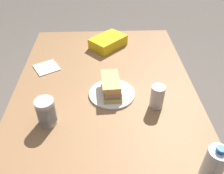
{
  "coord_description": "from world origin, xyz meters",
  "views": [
    {
      "loc": [
        -0.87,
        0.0,
        1.57
      ],
      "look_at": [
        0.06,
        -0.04,
        0.81
      ],
      "focal_mm": 38.12,
      "sensor_mm": 36.0,
      "label": 1
    }
  ],
  "objects": [
    {
      "name": "dining_table",
      "position": [
        0.0,
        0.0,
        0.67
      ],
      "size": [
        1.6,
        0.96,
        0.76
      ],
      "color": "#9E7047",
      "rests_on": "ground_plane"
    },
    {
      "name": "soda_can_silver",
      "position": [
        -0.03,
        -0.25,
        0.82
      ],
      "size": [
        0.07,
        0.07,
        0.12
      ],
      "primitive_type": "cylinder",
      "color": "silver",
      "rests_on": "dining_table"
    },
    {
      "name": "water_bottle_tall",
      "position": [
        -0.44,
        -0.35,
        0.86
      ],
      "size": [
        0.07,
        0.07,
        0.21
      ],
      "color": "silver",
      "rests_on": "dining_table"
    },
    {
      "name": "plastic_cup_stack",
      "position": [
        -0.12,
        0.26,
        0.83
      ],
      "size": [
        0.08,
        0.08,
        0.13
      ],
      "color": "silver",
      "rests_on": "dining_table"
    },
    {
      "name": "paper_plate",
      "position": [
        0.06,
        -0.04,
        0.77
      ],
      "size": [
        0.24,
        0.24,
        0.01
      ],
      "primitive_type": "cylinder",
      "color": "white",
      "rests_on": "dining_table"
    },
    {
      "name": "chip_bag",
      "position": [
        0.56,
        -0.03,
        0.8
      ],
      "size": [
        0.27,
        0.27,
        0.07
      ],
      "primitive_type": "cube",
      "rotation": [
        0.0,
        0.0,
        5.47
      ],
      "color": "yellow",
      "rests_on": "dining_table"
    },
    {
      "name": "sandwich",
      "position": [
        0.07,
        -0.03,
        0.81
      ],
      "size": [
        0.19,
        0.11,
        0.08
      ],
      "color": "#DBB26B",
      "rests_on": "paper_plate"
    },
    {
      "name": "paper_napkin",
      "position": [
        0.32,
        0.34,
        0.76
      ],
      "size": [
        0.18,
        0.18,
        0.01
      ],
      "primitive_type": "cube",
      "rotation": [
        0.0,
        0.0,
        5.24
      ],
      "color": "white",
      "rests_on": "dining_table"
    }
  ]
}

